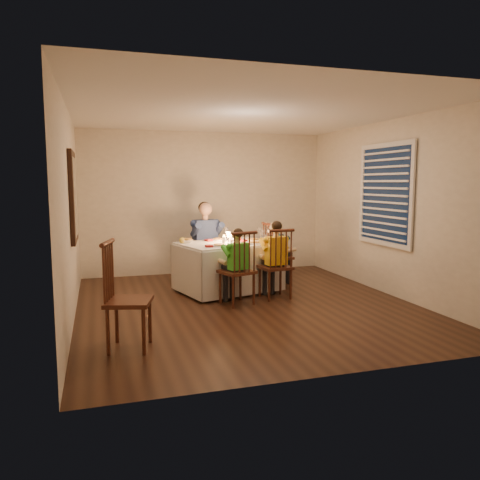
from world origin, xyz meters
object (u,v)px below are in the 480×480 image
object	(u,v)px
chair_end	(277,284)
chair_adult	(206,282)
chair_near_right	(275,298)
child_yellow	(275,298)
adult	(206,282)
chair_near_left	(237,304)
child_green	(237,304)
serving_bowl	(187,241)
child_teal	(277,284)
dining_table	(228,257)
chair_extra	(130,348)

from	to	relation	value
chair_end	chair_adult	bearing A→B (deg)	56.59
chair_near_right	child_yellow	xyz separation A→B (m)	(0.00, 0.00, 0.00)
chair_adult	child_yellow	size ratio (longest dim) A/B	0.91
chair_adult	adult	world-z (taller)	adult
chair_near_left	chair_end	bearing A→B (deg)	-152.64
chair_near_left	child_green	world-z (taller)	child_green
chair_end	serving_bowl	world-z (taller)	serving_bowl
chair_near_left	child_teal	world-z (taller)	child_teal
dining_table	adult	bearing A→B (deg)	87.86
dining_table	chair_near_left	bearing A→B (deg)	-111.68
child_green	serving_bowl	xyz separation A→B (m)	(-0.52, 0.98, 0.78)
adult	child_teal	world-z (taller)	adult
chair_near_left	chair_end	xyz separation A→B (m)	(1.00, 1.01, 0.00)
chair_extra	adult	bearing A→B (deg)	-11.30
dining_table	chair_end	world-z (taller)	dining_table
chair_near_left	child_green	xyz separation A→B (m)	(-0.00, 0.00, 0.00)
adult	child_yellow	xyz separation A→B (m)	(0.71, -1.40, 0.00)
chair_extra	child_green	distance (m)	2.06
chair_near_left	serving_bowl	xyz separation A→B (m)	(-0.52, 0.98, 0.78)
child_green	serving_bowl	bearing A→B (deg)	-80.07
dining_table	child_green	distance (m)	0.97
chair_extra	dining_table	bearing A→B (deg)	-21.81
adult	serving_bowl	size ratio (longest dim) A/B	6.83
chair_extra	adult	world-z (taller)	adult
chair_adult	child_teal	size ratio (longest dim) A/B	0.99
chair_adult	adult	xyz separation A→B (m)	(0.00, 0.00, 0.00)
dining_table	chair_near_left	size ratio (longest dim) A/B	1.62
dining_table	serving_bowl	distance (m)	0.68
dining_table	chair_extra	world-z (taller)	dining_table
chair_near_left	adult	bearing A→B (deg)	-104.94
chair_near_right	child_green	size ratio (longest dim) A/B	0.97
chair_adult	chair_near_left	size ratio (longest dim) A/B	1.00
chair_end	child_green	world-z (taller)	child_green
chair_extra	serving_bowl	bearing A→B (deg)	-8.43
chair_extra	serving_bowl	xyz separation A→B (m)	(1.02, 2.34, 0.78)
chair_near_left	adult	size ratio (longest dim) A/B	0.76
chair_adult	adult	distance (m)	0.00
dining_table	child_green	xyz separation A→B (m)	(-0.09, -0.81, -0.54)
dining_table	serving_bowl	world-z (taller)	serving_bowl
chair_near_left	adult	distance (m)	1.57
child_green	child_yellow	xyz separation A→B (m)	(0.63, 0.17, 0.00)
chair_near_left	child_teal	bearing A→B (deg)	-152.64
chair_near_right	adult	xyz separation A→B (m)	(-0.71, 1.40, 0.00)
chair_end	adult	xyz separation A→B (m)	(-1.09, 0.55, 0.00)
child_green	serving_bowl	size ratio (longest dim) A/B	5.35
chair_near_left	adult	world-z (taller)	adult
chair_near_left	child_yellow	distance (m)	0.65
chair_adult	chair_near_left	xyz separation A→B (m)	(0.08, -1.57, 0.00)
chair_adult	serving_bowl	xyz separation A→B (m)	(-0.44, -0.59, 0.78)
adult	chair_extra	bearing A→B (deg)	-126.73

